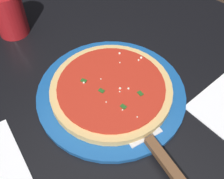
% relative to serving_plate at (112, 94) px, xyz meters
% --- Properties ---
extents(restaurant_table, '(1.05, 0.90, 0.73)m').
position_rel_serving_plate_xyz_m(restaurant_table, '(0.00, -0.02, -0.13)').
color(restaurant_table, black).
rests_on(restaurant_table, ground_plane).
extents(serving_plate, '(0.32, 0.32, 0.01)m').
position_rel_serving_plate_xyz_m(serving_plate, '(0.00, 0.00, 0.00)').
color(serving_plate, '#195199').
rests_on(serving_plate, restaurant_table).
extents(pizza, '(0.26, 0.26, 0.02)m').
position_rel_serving_plate_xyz_m(pizza, '(-0.00, -0.00, 0.01)').
color(pizza, '#DBB26B').
rests_on(pizza, serving_plate).
extents(pizza_server, '(0.22, 0.11, 0.01)m').
position_rel_serving_plate_xyz_m(pizza_server, '(-0.15, 0.05, 0.01)').
color(pizza_server, silver).
rests_on(pizza_server, serving_plate).
extents(cup_tall_drink, '(0.08, 0.08, 0.11)m').
position_rel_serving_plate_xyz_m(cup_tall_drink, '(0.33, 0.00, 0.05)').
color(cup_tall_drink, '#B2191E').
rests_on(cup_tall_drink, restaurant_table).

